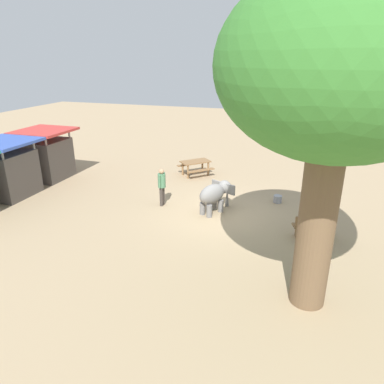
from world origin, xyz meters
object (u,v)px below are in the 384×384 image
elephant (215,194)px  feed_bucket (278,199)px  person_handler (162,184)px  market_stall_blue (8,171)px  market_stall_red (47,157)px  wooden_bench (314,226)px  shade_tree_main (338,71)px  picnic_table_near (195,165)px

elephant → feed_bucket: (1.78, -2.36, -0.61)m
elephant → person_handler: (-0.02, 2.28, 0.18)m
market_stall_blue → market_stall_red: bearing=0.0°
elephant → wooden_bench: size_ratio=1.17×
shade_tree_main → feed_bucket: (6.50, 1.32, -5.50)m
wooden_bench → market_stall_red: size_ratio=0.58×
person_handler → market_stall_red: 7.12m
shade_tree_main → market_stall_red: (6.25, 12.91, -4.52)m
elephant → market_stall_red: size_ratio=0.68×
elephant → wooden_bench: 4.00m
picnic_table_near → market_stall_blue: (-5.36, 7.07, 0.55)m
shade_tree_main → market_stall_red: size_ratio=3.07×
picnic_table_near → feed_bucket: 5.19m
elephant → picnic_table_near: bearing=52.3°
person_handler → market_stall_red: size_ratio=0.64×
market_stall_red → elephant: bearing=-99.4°
person_handler → wooden_bench: size_ratio=1.11×
shade_tree_main → market_stall_blue: size_ratio=3.07×
person_handler → feed_bucket: person_handler is taller
wooden_bench → market_stall_blue: 13.07m
wooden_bench → person_handler: bearing=151.6°
wooden_bench → shade_tree_main: bearing=-110.4°
shade_tree_main → market_stall_blue: bearing=74.2°
wooden_bench → market_stall_red: 13.34m
elephant → feed_bucket: elephant is taller
feed_bucket → market_stall_red: bearing=91.2°
elephant → market_stall_red: 9.36m
wooden_bench → market_stall_blue: (0.07, 13.05, 0.67)m
wooden_bench → feed_bucket: 3.28m
wooden_bench → market_stall_red: market_stall_red is taller
feed_bucket → market_stall_blue: bearing=103.8°
wooden_bench → market_stall_blue: bearing=161.6°
elephant → feed_bucket: bearing=-27.4°
market_stall_red → picnic_table_near: bearing=-68.6°
market_stall_blue → market_stall_red: 2.60m
market_stall_red → person_handler: bearing=-102.6°
picnic_table_near → market_stall_red: size_ratio=0.84×
picnic_table_near → feed_bucket: size_ratio=5.85×
elephant → wooden_bench: (-1.14, -3.83, -0.30)m
person_handler → market_stall_blue: bearing=-167.7°
person_handler → feed_bucket: 5.04m
person_handler → feed_bucket: (1.80, -4.64, -0.79)m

